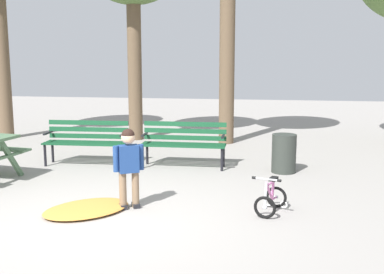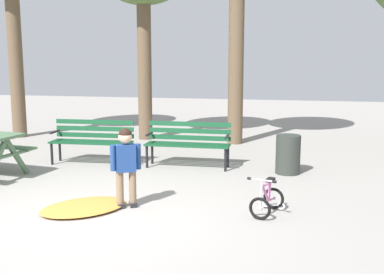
{
  "view_description": "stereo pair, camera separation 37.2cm",
  "coord_description": "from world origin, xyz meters",
  "px_view_note": "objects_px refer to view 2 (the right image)",
  "views": [
    {
      "loc": [
        2.21,
        -5.58,
        2.09
      ],
      "look_at": [
        1.04,
        1.66,
        0.85
      ],
      "focal_mm": 44.72,
      "sensor_mm": 36.0,
      "label": 1
    },
    {
      "loc": [
        2.58,
        -5.51,
        2.09
      ],
      "look_at": [
        1.04,
        1.66,
        0.85
      ],
      "focal_mm": 44.72,
      "sensor_mm": 36.0,
      "label": 2
    }
  ],
  "objects_px": {
    "park_bench_left": "(188,140)",
    "park_bench_far_left": "(93,138)",
    "kids_bicycle": "(267,200)",
    "child_standing": "(126,161)",
    "trash_bin": "(288,154)"
  },
  "relations": [
    {
      "from": "kids_bicycle",
      "to": "child_standing",
      "type": "bearing_deg",
      "value": -176.72
    },
    {
      "from": "child_standing",
      "to": "trash_bin",
      "type": "distance_m",
      "value": 3.31
    },
    {
      "from": "park_bench_left",
      "to": "park_bench_far_left",
      "type": "bearing_deg",
      "value": -176.61
    },
    {
      "from": "park_bench_far_left",
      "to": "child_standing",
      "type": "relative_size",
      "value": 1.45
    },
    {
      "from": "park_bench_far_left",
      "to": "child_standing",
      "type": "distance_m",
      "value": 2.99
    },
    {
      "from": "child_standing",
      "to": "kids_bicycle",
      "type": "relative_size",
      "value": 1.8
    },
    {
      "from": "park_bench_left",
      "to": "kids_bicycle",
      "type": "height_order",
      "value": "park_bench_left"
    },
    {
      "from": "trash_bin",
      "to": "kids_bicycle",
      "type": "bearing_deg",
      "value": -95.57
    },
    {
      "from": "park_bench_far_left",
      "to": "park_bench_left",
      "type": "distance_m",
      "value": 1.91
    },
    {
      "from": "park_bench_far_left",
      "to": "child_standing",
      "type": "height_order",
      "value": "child_standing"
    },
    {
      "from": "park_bench_far_left",
      "to": "trash_bin",
      "type": "xyz_separation_m",
      "value": [
        3.78,
        -0.05,
        -0.16
      ]
    },
    {
      "from": "park_bench_far_left",
      "to": "park_bench_left",
      "type": "height_order",
      "value": "same"
    },
    {
      "from": "park_bench_far_left",
      "to": "kids_bicycle",
      "type": "distance_m",
      "value": 4.3
    },
    {
      "from": "park_bench_far_left",
      "to": "kids_bicycle",
      "type": "relative_size",
      "value": 2.6
    },
    {
      "from": "park_bench_left",
      "to": "kids_bicycle",
      "type": "xyz_separation_m",
      "value": [
        1.64,
        -2.52,
        -0.31
      ]
    }
  ]
}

